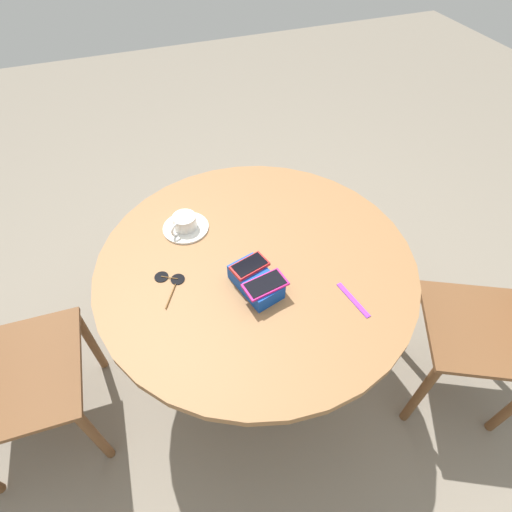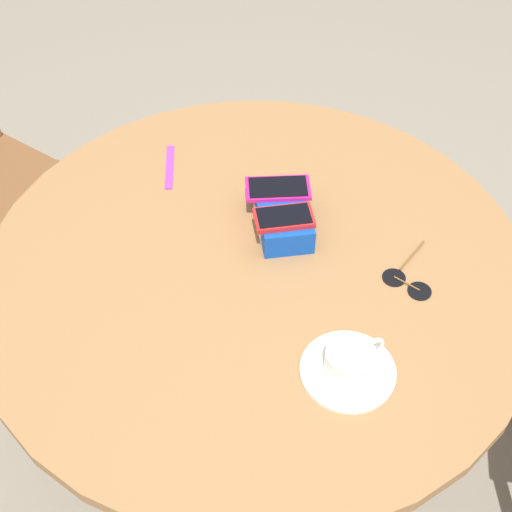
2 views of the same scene
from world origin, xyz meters
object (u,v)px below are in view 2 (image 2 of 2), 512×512
phone_red (284,218)px  coffee_cup (351,360)px  phone_magenta (278,188)px  round_table (256,294)px  lanyard_strap (170,167)px  sunglasses (407,281)px  phone_box (282,216)px  saucer (348,371)px

phone_red → coffee_cup: 0.34m
phone_magenta → phone_red: size_ratio=1.10×
round_table → phone_red: 0.18m
lanyard_strap → sunglasses: bearing=62.3°
phone_magenta → coffee_cup: size_ratio=1.39×
round_table → coffee_cup: (0.23, 0.19, 0.13)m
phone_red → sunglasses: bearing=71.7°
round_table → phone_box: 0.17m
saucer → coffee_cup: coffee_cup is taller
sunglasses → phone_magenta: bearing=-122.0°
phone_magenta → lanyard_strap: (-0.11, -0.25, -0.06)m
round_table → phone_red: size_ratio=8.39×
saucer → phone_red: bearing=-154.8°
phone_red → phone_magenta: bearing=-166.6°
phone_red → round_table: bearing=-34.1°
saucer → phone_magenta: bearing=-157.3°
round_table → lanyard_strap: size_ratio=7.37×
sunglasses → phone_box: bearing=-115.8°
phone_magenta → sunglasses: 0.32m
coffee_cup → lanyard_strap: bearing=-139.6°
lanyard_strap → sunglasses: (0.28, 0.52, 0.00)m
lanyard_strap → sunglasses: sunglasses is taller
phone_red → lanyard_strap: size_ratio=0.88×
round_table → lanyard_strap: (-0.26, -0.23, 0.10)m
round_table → phone_magenta: phone_magenta is taller
phone_magenta → lanyard_strap: bearing=-112.9°
round_table → phone_red: bearing=145.9°
phone_red → coffee_cup: (0.30, 0.14, -0.03)m
saucer → sunglasses: saucer is taller
saucer → lanyard_strap: bearing=-139.9°
saucer → coffee_cup: size_ratio=1.62×
phone_box → phone_magenta: bearing=-162.1°
saucer → round_table: bearing=-141.0°
phone_red → saucer: (0.30, 0.14, -0.06)m
sunglasses → lanyard_strap: bearing=-117.7°
phone_magenta → lanyard_strap: 0.28m
round_table → phone_magenta: size_ratio=7.61×
phone_box → phone_red: (0.04, 0.01, 0.03)m
phone_box → phone_red: size_ratio=1.51×
phone_box → lanyard_strap: size_ratio=1.33×
phone_red → sunglasses: (0.08, 0.25, -0.06)m
phone_box → saucer: (0.34, 0.15, -0.02)m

